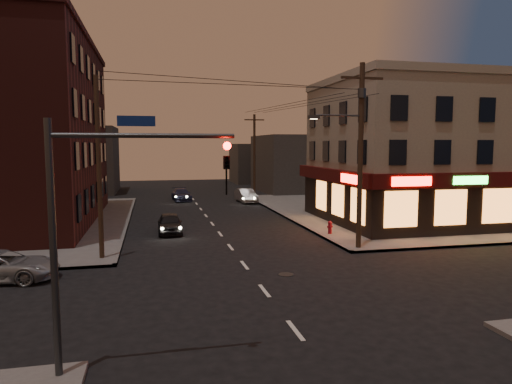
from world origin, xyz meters
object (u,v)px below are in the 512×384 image
object	(u,v)px
sedan_near	(170,223)
fire_hydrant	(330,227)
sedan_far	(181,195)
suv_cross	(1,266)
sedan_mid	(246,196)

from	to	relation	value
sedan_near	fire_hydrant	xyz separation A→B (m)	(9.92, -3.29, -0.06)
sedan_far	fire_hydrant	xyz separation A→B (m)	(8.03, -21.06, -0.03)
suv_cross	fire_hydrant	world-z (taller)	suv_cross
sedan_mid	fire_hydrant	distance (m)	18.25
sedan_near	fire_hydrant	world-z (taller)	sedan_near
sedan_near	fire_hydrant	size ratio (longest dim) A/B	4.71
sedan_near	sedan_far	bearing A→B (deg)	84.40
sedan_mid	sedan_far	world-z (taller)	sedan_mid
sedan_mid	sedan_far	distance (m)	6.93
suv_cross	fire_hydrant	distance (m)	18.34
sedan_mid	sedan_far	xyz separation A→B (m)	(-6.29, 2.90, -0.07)
suv_cross	sedan_far	xyz separation A→B (m)	(9.32, 27.03, -0.01)
sedan_near	sedan_mid	xyz separation A→B (m)	(8.18, 14.87, 0.04)
sedan_far	fire_hydrant	bearing A→B (deg)	-73.34
sedan_mid	fire_hydrant	bearing A→B (deg)	-88.60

